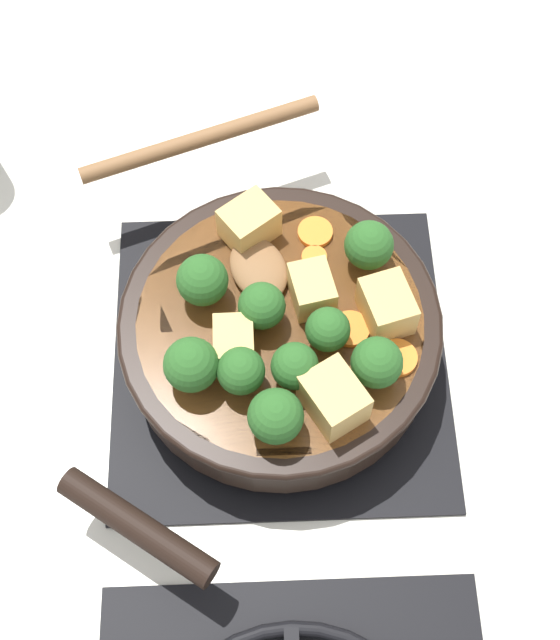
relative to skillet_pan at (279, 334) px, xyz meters
The scene contains 22 objects.
ground_plane 0.06m from the skillet_pan, 124.49° to the right, with size 2.40×2.40×0.00m, color silver.
front_burner_grate 0.04m from the skillet_pan, 124.49° to the right, with size 0.31×0.31×0.03m.
skillet_pan is the anchor object (origin of this frame).
wooden_spoon 0.14m from the skillet_pan, 71.16° to the right, with size 0.23×0.23×0.02m.
tofu_cube_center_large 0.06m from the skillet_pan, 35.67° to the left, with size 0.04×0.03×0.03m, color tan.
tofu_cube_near_handle 0.10m from the skillet_pan, 117.28° to the left, with size 0.05×0.04×0.04m, color tan.
tofu_cube_east_chunk 0.10m from the skillet_pan, 75.66° to the right, with size 0.05×0.04×0.04m, color tan.
tofu_cube_west_chunk 0.10m from the skillet_pan, behind, with size 0.05×0.04×0.04m, color tan.
tofu_cube_back_piece 0.05m from the skillet_pan, 143.54° to the right, with size 0.04×0.03×0.03m, color tan.
broccoli_floret_near_spoon 0.11m from the skillet_pan, 86.65° to the left, with size 0.04×0.04×0.05m.
broccoli_floret_center_top 0.09m from the skillet_pan, 23.33° to the right, with size 0.04×0.04×0.05m.
broccoli_floret_east_rim 0.11m from the skillet_pan, 144.49° to the right, with size 0.04×0.04×0.05m.
broccoli_floret_west_rim 0.07m from the skillet_pan, 101.67° to the left, with size 0.04×0.04×0.05m.
broccoli_floret_north_edge 0.11m from the skillet_pan, 145.23° to the left, with size 0.04×0.04×0.05m.
broccoli_floret_south_cluster 0.08m from the skillet_pan, 60.31° to the left, with size 0.04×0.04×0.05m.
broccoli_floret_mid_floret 0.07m from the skillet_pan, 151.51° to the left, with size 0.04×0.04×0.05m.
broccoli_floret_small_inner 0.10m from the skillet_pan, 35.14° to the left, with size 0.05×0.05×0.05m.
broccoli_floret_tall_stem 0.05m from the skillet_pan, ahead, with size 0.04×0.04×0.05m.
carrot_slice_orange_thin 0.10m from the skillet_pan, 112.26° to the right, with size 0.03×0.03×0.01m, color orange.
carrot_slice_near_center 0.11m from the skillet_pan, 158.62° to the left, with size 0.03×0.03×0.01m, color orange.
carrot_slice_edge_slice 0.07m from the skillet_pan, behind, with size 0.03×0.03×0.01m, color orange.
carrot_slice_under_broccoli 0.08m from the skillet_pan, 118.67° to the right, with size 0.02×0.02×0.01m, color orange.
Camera 1 is at (0.01, 0.35, 0.76)m, focal length 50.00 mm.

